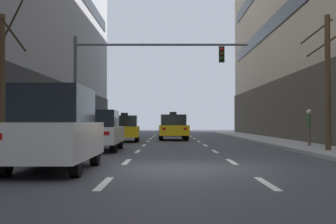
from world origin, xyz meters
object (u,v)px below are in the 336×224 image
Objects in this scene: car_driving_1 at (55,129)px; car_driving_4 at (173,127)px; taxi_driving_0 at (125,129)px; taxi_driving_3 at (173,128)px; street_tree_2 at (1,79)px; car_driving_2 at (97,131)px; traffic_signal_0 at (132,68)px; street_tree_1 at (328,77)px; pedestrian_0 at (309,125)px.

car_driving_4 is at bearing 83.72° from car_driving_1.
car_driving_1 is (-0.09, -17.23, 0.24)m from taxi_driving_0.
street_tree_2 reaches higher than taxi_driving_3.
car_driving_2 is at bearing 60.73° from street_tree_2.
taxi_driving_3 reaches higher than taxi_driving_0.
street_tree_2 is at bearing -111.89° from traffic_signal_0.
taxi_driving_0 is at bearing 129.41° from street_tree_1.
car_driving_1 is at bearing -99.15° from taxi_driving_3.
car_driving_1 reaches higher than taxi_driving_0.
street_tree_2 is 13.63m from pedestrian_0.
car_driving_2 is at bearing 91.39° from car_driving_1.
car_driving_4 is at bearing 106.44° from pedestrian_0.
street_tree_1 is 12.13m from street_tree_2.
taxi_driving_0 is 4.06m from taxi_driving_3.
car_driving_2 is 2.77× the size of pedestrian_0.
traffic_signal_0 reaches higher than car_driving_1.
car_driving_4 is at bearing 77.27° from street_tree_2.
street_tree_2 is (-11.82, -2.67, -0.33)m from street_tree_1.
street_tree_2 is at bearing -101.55° from taxi_driving_0.
street_tree_1 is (5.79, -24.03, 2.20)m from car_driving_4.
street_tree_1 is (9.03, -10.99, 2.19)m from taxi_driving_0.
taxi_driving_0 is 1.03× the size of car_driving_4.
traffic_signal_0 is at bearing -97.78° from car_driving_4.
street_tree_1 is at bearing -37.60° from traffic_signal_0.
car_driving_4 is 21.54m from pedestrian_0.
taxi_driving_0 is 13.43m from car_driving_4.
car_driving_1 reaches higher than pedestrian_0.
street_tree_2 is (-3.61, -8.99, -1.46)m from traffic_signal_0.
taxi_driving_3 is 11.99m from pedestrian_0.
pedestrian_0 is at bearing 26.46° from street_tree_2.
taxi_driving_3 is at bearing -90.73° from car_driving_4.
car_driving_4 is 27.43m from street_tree_2.
traffic_signal_0 reaches higher than taxi_driving_0.
traffic_signal_0 is at bearing 85.84° from car_driving_1.
street_tree_1 is (9.13, 6.24, 1.95)m from car_driving_1.
street_tree_1 is (5.93, -13.61, 2.14)m from taxi_driving_3.
car_driving_1 is 0.84× the size of street_tree_2.
car_driving_2 is 0.77× the size of street_tree_1.
car_driving_1 is at bearing -88.61° from car_driving_2.
car_driving_4 is (3.53, 22.23, -0.06)m from car_driving_2.
taxi_driving_0 is 0.95× the size of car_driving_2.
car_driving_2 is (-0.19, 8.04, -0.20)m from car_driving_1.
car_driving_4 is at bearing 103.56° from street_tree_1.
street_tree_1 reaches higher than car_driving_1.
car_driving_1 is at bearing -90.31° from taxi_driving_0.
car_driving_2 is at bearing -103.76° from traffic_signal_0.
traffic_signal_0 is at bearing 68.11° from street_tree_2.
taxi_driving_3 is (3.20, 19.85, -0.19)m from car_driving_1.
street_tree_2 reaches higher than car_driving_1.
taxi_driving_0 is 0.48× the size of traffic_signal_0.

